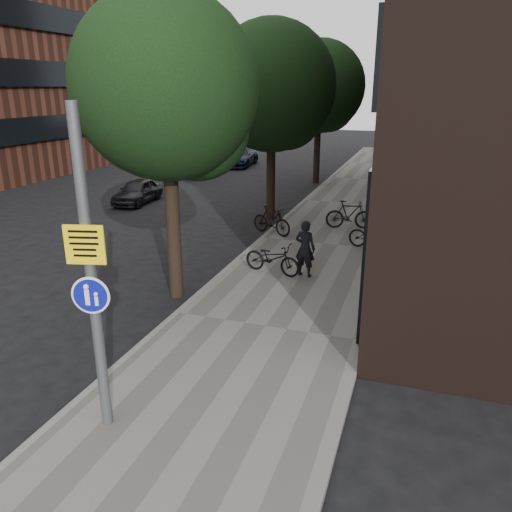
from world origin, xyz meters
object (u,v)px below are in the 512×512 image
at_px(pedestrian, 305,248).
at_px(parked_bike_facade_near, 375,235).
at_px(signpost, 91,277).
at_px(parked_car_near, 138,191).

distance_m(pedestrian, parked_bike_facade_near, 3.59).
height_order(signpost, parked_bike_facade_near, signpost).
height_order(pedestrian, parked_bike_facade_near, pedestrian).
bearing_deg(signpost, parked_bike_facade_near, 59.01).
xyz_separation_m(parked_bike_facade_near, parked_car_near, (-11.55, 4.11, -0.03)).
bearing_deg(parked_car_near, parked_bike_facade_near, -23.64).
distance_m(signpost, parked_car_near, 17.15).
xyz_separation_m(pedestrian, parked_car_near, (-9.90, 7.27, -0.37)).
bearing_deg(parked_bike_facade_near, pedestrian, 164.05).
relative_size(parked_bike_facade_near, parked_car_near, 0.55).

